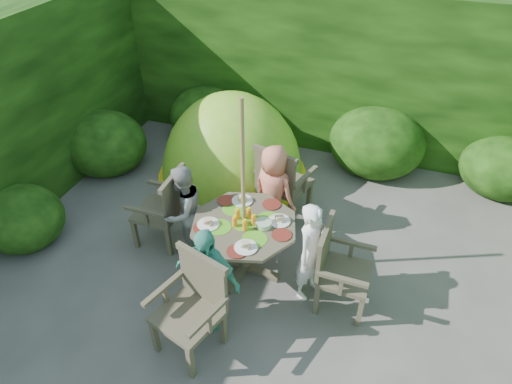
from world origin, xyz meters
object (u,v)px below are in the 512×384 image
(parasol_pole, at_px, (243,195))
(garden_chair_left, at_px, (164,208))
(garden_chair_front, at_px, (193,305))
(child_right, at_px, (312,252))
(child_back, at_px, (274,191))
(garden_chair_right, at_px, (338,267))
(garden_chair_back, at_px, (282,182))
(child_front, at_px, (207,278))
(child_left, at_px, (184,211))
(dome_tent, at_px, (233,174))
(patio_table, at_px, (244,231))

(parasol_pole, distance_m, garden_chair_left, 1.23)
(garden_chair_left, bearing_deg, garden_chair_front, 37.51)
(parasol_pole, xyz_separation_m, child_right, (0.79, -0.09, -0.50))
(garden_chair_front, bearing_deg, child_back, 101.23)
(garden_chair_left, xyz_separation_m, garden_chair_front, (0.97, -1.22, 0.01))
(garden_chair_right, relative_size, garden_chair_back, 0.93)
(garden_chair_left, height_order, child_front, child_front)
(child_left, bearing_deg, child_right, 96.14)
(child_right, height_order, dome_tent, dome_tent)
(garden_chair_back, height_order, child_back, child_back)
(patio_table, distance_m, garden_chair_left, 1.10)
(child_right, bearing_deg, patio_table, 105.72)
(child_back, height_order, dome_tent, dome_tent)
(child_front, bearing_deg, garden_chair_right, 36.43)
(garden_chair_right, height_order, child_back, child_back)
(garden_chair_front, relative_size, child_back, 0.83)
(child_back, distance_m, dome_tent, 1.50)
(garden_chair_right, height_order, child_right, child_right)
(child_front, bearing_deg, child_left, 135.53)
(garden_chair_right, xyz_separation_m, child_right, (-0.29, 0.04, 0.08))
(patio_table, relative_size, garden_chair_front, 1.32)
(patio_table, distance_m, child_back, 0.80)
(garden_chair_front, xyz_separation_m, child_back, (0.20, 1.88, 0.07))
(garden_chair_right, bearing_deg, garden_chair_back, 39.56)
(parasol_pole, bearing_deg, child_front, -96.63)
(garden_chair_back, relative_size, child_right, 0.87)
(patio_table, relative_size, child_left, 1.14)
(garden_chair_left, bearing_deg, child_left, 80.05)
(parasol_pole, relative_size, child_right, 1.82)
(garden_chair_left, bearing_deg, child_back, 118.14)
(garden_chair_right, relative_size, child_front, 0.80)
(garden_chair_left, bearing_deg, child_front, 45.74)
(patio_table, xyz_separation_m, child_right, (0.79, -0.09, 0.01))
(patio_table, height_order, garden_chair_left, garden_chair_left)
(parasol_pole, xyz_separation_m, child_front, (-0.09, -0.79, -0.48))
(garden_chair_right, relative_size, garden_chair_front, 0.97)
(patio_table, xyz_separation_m, garden_chair_left, (-1.09, 0.14, -0.06))
(garden_chair_left, relative_size, garden_chair_back, 0.94)
(child_left, bearing_deg, patio_table, 96.21)
(garden_chair_right, xyz_separation_m, garden_chair_back, (-0.97, 1.22, 0.04))
(garden_chair_right, bearing_deg, garden_chair_front, 129.42)
(child_back, bearing_deg, patio_table, 107.17)
(garden_chair_back, bearing_deg, child_back, 102.05)
(child_right, bearing_deg, child_front, 150.78)
(garden_chair_front, bearing_deg, child_left, 137.54)
(garden_chair_front, distance_m, child_front, 0.30)
(garden_chair_back, relative_size, child_back, 0.86)
(garden_chair_front, height_order, child_right, child_right)
(child_right, height_order, child_back, child_back)
(parasol_pole, bearing_deg, garden_chair_left, 172.76)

